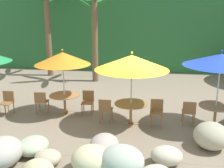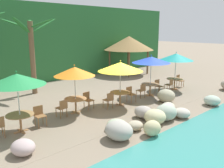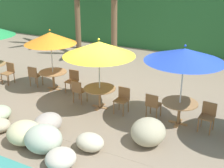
{
  "view_description": "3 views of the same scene",
  "coord_description": "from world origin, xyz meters",
  "px_view_note": "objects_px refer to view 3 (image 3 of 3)",
  "views": [
    {
      "loc": [
        0.4,
        -8.79,
        3.72
      ],
      "look_at": [
        -0.77,
        -0.14,
        1.34
      ],
      "focal_mm": 43.23,
      "sensor_mm": 36.0,
      "label": 1
    },
    {
      "loc": [
        -9.0,
        -9.31,
        4.07
      ],
      "look_at": [
        -0.42,
        0.02,
        1.18
      ],
      "focal_mm": 38.82,
      "sensor_mm": 36.0,
      "label": 2
    },
    {
      "loc": [
        4.64,
        -8.44,
        4.62
      ],
      "look_at": [
        0.31,
        -0.19,
        0.93
      ],
      "focal_mm": 47.71,
      "sensor_mm": 36.0,
      "label": 3
    }
  ],
  "objects_px": {
    "dining_table_yellow": "(100,91)",
    "chair_yellow_seaward": "(123,98)",
    "chair_green_seaward": "(9,71)",
    "chair_orange_seaward": "(73,79)",
    "dining_table_blue": "(180,106)",
    "chair_blue_inland": "(153,104)",
    "dining_table_orange": "(53,75)",
    "chair_yellow_inland": "(78,90)",
    "chair_blue_seaward": "(208,115)",
    "umbrella_orange": "(50,38)",
    "umbrella_blue": "(184,55)",
    "chair_orange_inland": "(34,75)",
    "umbrella_yellow": "(99,49)"
  },
  "relations": [
    {
      "from": "chair_yellow_seaward",
      "to": "dining_table_blue",
      "type": "bearing_deg",
      "value": 3.01
    },
    {
      "from": "chair_yellow_seaward",
      "to": "umbrella_blue",
      "type": "xyz_separation_m",
      "value": [
        1.91,
        0.1,
        1.73
      ]
    },
    {
      "from": "dining_table_blue",
      "to": "chair_blue_inland",
      "type": "xyz_separation_m",
      "value": [
        -0.85,
        -0.04,
        -0.1
      ]
    },
    {
      "from": "dining_table_orange",
      "to": "dining_table_blue",
      "type": "bearing_deg",
      "value": -5.03
    },
    {
      "from": "dining_table_orange",
      "to": "chair_blue_inland",
      "type": "height_order",
      "value": "chair_blue_inland"
    },
    {
      "from": "chair_yellow_inland",
      "to": "umbrella_blue",
      "type": "xyz_separation_m",
      "value": [
        3.61,
        0.19,
        1.73
      ]
    },
    {
      "from": "chair_orange_inland",
      "to": "chair_yellow_inland",
      "type": "distance_m",
      "value": 2.52
    },
    {
      "from": "chair_yellow_seaward",
      "to": "chair_blue_seaward",
      "type": "relative_size",
      "value": 1.0
    },
    {
      "from": "chair_orange_inland",
      "to": "chair_blue_seaward",
      "type": "bearing_deg",
      "value": -2.41
    },
    {
      "from": "umbrella_orange",
      "to": "chair_yellow_inland",
      "type": "height_order",
      "value": "umbrella_orange"
    },
    {
      "from": "chair_blue_seaward",
      "to": "chair_green_seaward",
      "type": "bearing_deg",
      "value": 179.19
    },
    {
      "from": "chair_yellow_inland",
      "to": "chair_green_seaward",
      "type": "bearing_deg",
      "value": 174.98
    },
    {
      "from": "umbrella_yellow",
      "to": "umbrella_blue",
      "type": "bearing_deg",
      "value": 2.99
    },
    {
      "from": "chair_orange_seaward",
      "to": "umbrella_blue",
      "type": "height_order",
      "value": "umbrella_blue"
    },
    {
      "from": "umbrella_blue",
      "to": "dining_table_blue",
      "type": "distance_m",
      "value": 1.63
    },
    {
      "from": "dining_table_yellow",
      "to": "dining_table_blue",
      "type": "distance_m",
      "value": 2.76
    },
    {
      "from": "umbrella_blue",
      "to": "umbrella_orange",
      "type": "bearing_deg",
      "value": 174.97
    },
    {
      "from": "chair_yellow_seaward",
      "to": "chair_yellow_inland",
      "type": "xyz_separation_m",
      "value": [
        -1.71,
        -0.09,
        0.0
      ]
    },
    {
      "from": "umbrella_orange",
      "to": "chair_yellow_seaward",
      "type": "relative_size",
      "value": 2.79
    },
    {
      "from": "umbrella_orange",
      "to": "dining_table_yellow",
      "type": "relative_size",
      "value": 2.21
    },
    {
      "from": "chair_orange_seaward",
      "to": "chair_yellow_inland",
      "type": "distance_m",
      "value": 1.11
    },
    {
      "from": "dining_table_orange",
      "to": "chair_orange_inland",
      "type": "distance_m",
      "value": 0.86
    },
    {
      "from": "chair_yellow_seaward",
      "to": "chair_blue_seaward",
      "type": "bearing_deg",
      "value": 2.51
    },
    {
      "from": "chair_green_seaward",
      "to": "umbrella_orange",
      "type": "distance_m",
      "value": 2.63
    },
    {
      "from": "chair_yellow_inland",
      "to": "umbrella_orange",
      "type": "bearing_deg",
      "value": 158.23
    },
    {
      "from": "chair_yellow_seaward",
      "to": "dining_table_blue",
      "type": "xyz_separation_m",
      "value": [
        1.91,
        0.1,
        0.1
      ]
    },
    {
      "from": "chair_blue_seaward",
      "to": "dining_table_blue",
      "type": "bearing_deg",
      "value": -178.62
    },
    {
      "from": "chair_yellow_seaward",
      "to": "chair_blue_inland",
      "type": "relative_size",
      "value": 1.0
    },
    {
      "from": "dining_table_orange",
      "to": "chair_blue_seaward",
      "type": "relative_size",
      "value": 1.26
    },
    {
      "from": "chair_orange_inland",
      "to": "chair_blue_inland",
      "type": "xyz_separation_m",
      "value": [
        5.23,
        -0.36,
        0.0
      ]
    },
    {
      "from": "chair_yellow_seaward",
      "to": "chair_yellow_inland",
      "type": "height_order",
      "value": "same"
    },
    {
      "from": "chair_green_seaward",
      "to": "chair_orange_seaward",
      "type": "relative_size",
      "value": 1.0
    },
    {
      "from": "dining_table_orange",
      "to": "chair_yellow_inland",
      "type": "height_order",
      "value": "chair_yellow_inland"
    },
    {
      "from": "chair_yellow_seaward",
      "to": "dining_table_orange",
      "type": "bearing_deg",
      "value": 170.45
    },
    {
      "from": "chair_green_seaward",
      "to": "chair_blue_seaward",
      "type": "xyz_separation_m",
      "value": [
        8.17,
        -0.12,
        0.0
      ]
    },
    {
      "from": "chair_orange_inland",
      "to": "chair_yellow_seaward",
      "type": "distance_m",
      "value": 4.2
    },
    {
      "from": "dining_table_yellow",
      "to": "chair_yellow_seaward",
      "type": "distance_m",
      "value": 0.86
    },
    {
      "from": "chair_orange_seaward",
      "to": "dining_table_yellow",
      "type": "relative_size",
      "value": 0.79
    },
    {
      "from": "dining_table_orange",
      "to": "umbrella_blue",
      "type": "distance_m",
      "value": 5.51
    },
    {
      "from": "chair_yellow_seaward",
      "to": "dining_table_blue",
      "type": "distance_m",
      "value": 1.91
    },
    {
      "from": "dining_table_orange",
      "to": "chair_yellow_inland",
      "type": "relative_size",
      "value": 1.26
    },
    {
      "from": "chair_yellow_seaward",
      "to": "umbrella_orange",
      "type": "bearing_deg",
      "value": 170.45
    },
    {
      "from": "chair_green_seaward",
      "to": "chair_orange_seaward",
      "type": "xyz_separation_m",
      "value": [
        2.92,
        0.46,
        0.0
      ]
    },
    {
      "from": "chair_green_seaward",
      "to": "chair_blue_seaward",
      "type": "relative_size",
      "value": 1.0
    },
    {
      "from": "chair_yellow_seaward",
      "to": "chair_blue_inland",
      "type": "xyz_separation_m",
      "value": [
        1.05,
        0.06,
        0.0
      ]
    },
    {
      "from": "chair_orange_inland",
      "to": "chair_blue_inland",
      "type": "bearing_deg",
      "value": -3.9
    },
    {
      "from": "dining_table_yellow",
      "to": "chair_yellow_seaward",
      "type": "xyz_separation_m",
      "value": [
        0.85,
        0.04,
        -0.1
      ]
    },
    {
      "from": "umbrella_orange",
      "to": "chair_yellow_seaward",
      "type": "xyz_separation_m",
      "value": [
        3.34,
        -0.56,
        -1.58
      ]
    },
    {
      "from": "chair_orange_seaward",
      "to": "dining_table_orange",
      "type": "bearing_deg",
      "value": -170.86
    },
    {
      "from": "chair_blue_inland",
      "to": "chair_green_seaward",
      "type": "bearing_deg",
      "value": 178.4
    }
  ]
}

